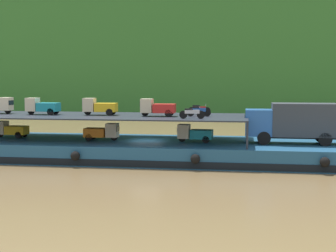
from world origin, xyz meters
The scene contains 14 objects.
ground_plane centered at (0.00, 0.00, 0.00)m, with size 400.00×400.00×0.00m, color brown.
hillside_far_bank centered at (0.00, 60.67, 18.45)m, with size 133.21×31.29×32.76m.
cargo_barge centered at (0.00, -0.02, 0.75)m, with size 32.90×9.19×1.50m.
covered_lorry centered at (11.47, -0.19, 3.19)m, with size 7.87×2.35×3.10m.
cargo_rack centered at (-3.80, 0.00, 3.44)m, with size 23.70×7.84×2.00m.
mini_truck_lower_stern centered at (-11.78, 0.32, 2.19)m, with size 2.77×1.25×1.38m.
mini_truck_lower_aft centered at (-3.55, -0.42, 2.19)m, with size 2.75×1.22×1.38m.
mini_truck_lower_mid centered at (3.92, -0.37, 2.19)m, with size 2.79×1.30×1.38m.
mini_truck_upper_mid centered at (-8.78, -0.02, 4.19)m, with size 2.77×1.25×1.38m.
mini_truck_upper_fore centered at (-3.93, 0.17, 4.19)m, with size 2.76×1.24×1.38m.
mini_truck_upper_bow centered at (0.97, -0.39, 4.19)m, with size 2.74×1.20×1.38m.
motorcycle_upper_port centered at (3.91, -2.35, 3.93)m, with size 1.90×0.55×0.87m.
motorcycle_upper_centre centered at (4.20, 0.00, 3.93)m, with size 1.90×0.55×0.87m.
motorcycle_upper_stbd centered at (4.02, 2.35, 3.93)m, with size 1.90×0.55×0.87m.
Camera 1 is at (7.60, -38.21, 6.42)m, focal length 52.14 mm.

